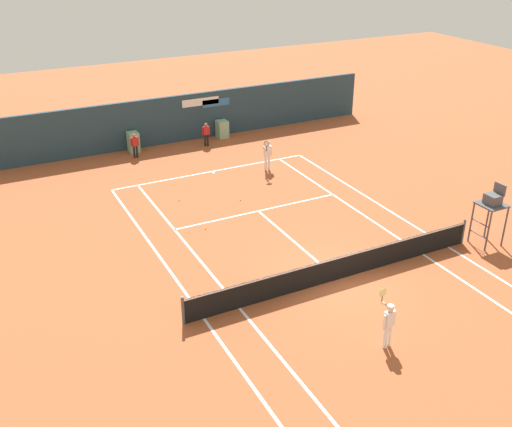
{
  "coord_description": "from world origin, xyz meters",
  "views": [
    {
      "loc": [
        -11.08,
        -15.2,
        11.82
      ],
      "look_at": [
        -0.95,
        4.77,
        0.8
      ],
      "focal_mm": 42.0,
      "sensor_mm": 36.0,
      "label": 1
    }
  ],
  "objects_px": {
    "ball_kid_centre_post": "(135,144)",
    "tennis_ball_near_service_line": "(179,200)",
    "player_on_baseline": "(267,153)",
    "ball_kid_right_post": "(206,133)",
    "tennis_ball_by_sideline": "(240,200)",
    "tennis_ball_mid_court": "(206,228)",
    "umpire_chair": "(492,204)",
    "player_near_side": "(388,321)"
  },
  "relations": [
    {
      "from": "ball_kid_right_post",
      "to": "tennis_ball_near_service_line",
      "type": "distance_m",
      "value": 7.64
    },
    {
      "from": "umpire_chair",
      "to": "tennis_ball_by_sideline",
      "type": "xyz_separation_m",
      "value": [
        -7.08,
        8.21,
        -1.73
      ]
    },
    {
      "from": "umpire_chair",
      "to": "tennis_ball_by_sideline",
      "type": "distance_m",
      "value": 10.98
    },
    {
      "from": "umpire_chair",
      "to": "player_near_side",
      "type": "xyz_separation_m",
      "value": [
        -7.68,
        -3.42,
        -0.84
      ]
    },
    {
      "from": "umpire_chair",
      "to": "player_on_baseline",
      "type": "bearing_deg",
      "value": 20.9
    },
    {
      "from": "ball_kid_centre_post",
      "to": "tennis_ball_near_service_line",
      "type": "xyz_separation_m",
      "value": [
        0.15,
        -6.42,
        -0.76
      ]
    },
    {
      "from": "player_on_baseline",
      "to": "ball_kid_right_post",
      "type": "relative_size",
      "value": 1.32
    },
    {
      "from": "tennis_ball_mid_court",
      "to": "player_near_side",
      "type": "bearing_deg",
      "value": -78.48
    },
    {
      "from": "umpire_chair",
      "to": "tennis_ball_by_sideline",
      "type": "relative_size",
      "value": 37.92
    },
    {
      "from": "tennis_ball_by_sideline",
      "to": "tennis_ball_mid_court",
      "type": "height_order",
      "value": "same"
    },
    {
      "from": "tennis_ball_near_service_line",
      "to": "tennis_ball_by_sideline",
      "type": "relative_size",
      "value": 1.0
    },
    {
      "from": "umpire_chair",
      "to": "player_on_baseline",
      "type": "relative_size",
      "value": 1.42
    },
    {
      "from": "player_near_side",
      "to": "tennis_ball_near_service_line",
      "type": "bearing_deg",
      "value": 87.93
    },
    {
      "from": "umpire_chair",
      "to": "ball_kid_right_post",
      "type": "distance_m",
      "value": 16.89
    },
    {
      "from": "ball_kid_right_post",
      "to": "ball_kid_centre_post",
      "type": "bearing_deg",
      "value": 6.21
    },
    {
      "from": "tennis_ball_near_service_line",
      "to": "tennis_ball_mid_court",
      "type": "xyz_separation_m",
      "value": [
        -0.0,
        -3.21,
        0.0
      ]
    },
    {
      "from": "umpire_chair",
      "to": "player_near_side",
      "type": "relative_size",
      "value": 1.45
    },
    {
      "from": "tennis_ball_by_sideline",
      "to": "tennis_ball_mid_court",
      "type": "relative_size",
      "value": 1.0
    },
    {
      "from": "umpire_chair",
      "to": "tennis_ball_by_sideline",
      "type": "bearing_deg",
      "value": 40.8
    },
    {
      "from": "player_on_baseline",
      "to": "tennis_ball_by_sideline",
      "type": "bearing_deg",
      "value": 53.98
    },
    {
      "from": "umpire_chair",
      "to": "player_near_side",
      "type": "height_order",
      "value": "umpire_chair"
    },
    {
      "from": "tennis_ball_by_sideline",
      "to": "tennis_ball_mid_court",
      "type": "distance_m",
      "value": 3.22
    },
    {
      "from": "umpire_chair",
      "to": "tennis_ball_near_service_line",
      "type": "bearing_deg",
      "value": 45.48
    },
    {
      "from": "tennis_ball_mid_court",
      "to": "ball_kid_right_post",
      "type": "bearing_deg",
      "value": 67.07
    },
    {
      "from": "player_near_side",
      "to": "tennis_ball_near_service_line",
      "type": "distance_m",
      "value": 13.09
    },
    {
      "from": "umpire_chair",
      "to": "player_on_baseline",
      "type": "xyz_separation_m",
      "value": [
        -4.2,
        10.98,
        -0.81
      ]
    },
    {
      "from": "player_near_side",
      "to": "tennis_ball_near_service_line",
      "type": "height_order",
      "value": "player_near_side"
    },
    {
      "from": "player_on_baseline",
      "to": "player_near_side",
      "type": "relative_size",
      "value": 1.02
    },
    {
      "from": "tennis_ball_near_service_line",
      "to": "tennis_ball_mid_court",
      "type": "distance_m",
      "value": 3.21
    },
    {
      "from": "player_on_baseline",
      "to": "ball_kid_centre_post",
      "type": "xyz_separation_m",
      "value": [
        -5.6,
        4.93,
        -0.16
      ]
    },
    {
      "from": "player_on_baseline",
      "to": "ball_kid_centre_post",
      "type": "distance_m",
      "value": 7.46
    },
    {
      "from": "player_near_side",
      "to": "umpire_chair",
      "type": "bearing_deg",
      "value": 13.25
    },
    {
      "from": "ball_kid_centre_post",
      "to": "player_near_side",
      "type": "bearing_deg",
      "value": 95.71
    },
    {
      "from": "player_on_baseline",
      "to": "ball_kid_right_post",
      "type": "distance_m",
      "value": 5.12
    },
    {
      "from": "ball_kid_centre_post",
      "to": "ball_kid_right_post",
      "type": "xyz_separation_m",
      "value": [
        4.22,
        -0.0,
        -0.0
      ]
    },
    {
      "from": "player_near_side",
      "to": "tennis_ball_by_sideline",
      "type": "relative_size",
      "value": 26.06
    },
    {
      "from": "player_on_baseline",
      "to": "player_near_side",
      "type": "bearing_deg",
      "value": 86.5
    },
    {
      "from": "umpire_chair",
      "to": "tennis_ball_near_service_line",
      "type": "relative_size",
      "value": 37.92
    },
    {
      "from": "ball_kid_centre_post",
      "to": "tennis_ball_mid_court",
      "type": "relative_size",
      "value": 20.21
    },
    {
      "from": "ball_kid_centre_post",
      "to": "tennis_ball_near_service_line",
      "type": "bearing_deg",
      "value": 90.78
    },
    {
      "from": "ball_kid_right_post",
      "to": "tennis_ball_mid_court",
      "type": "distance_m",
      "value": 10.49
    },
    {
      "from": "ball_kid_right_post",
      "to": "tennis_ball_by_sideline",
      "type": "bearing_deg",
      "value": 85.17
    }
  ]
}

